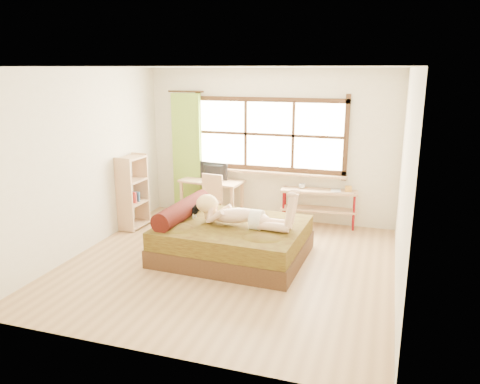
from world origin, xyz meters
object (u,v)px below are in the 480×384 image
(woman, at_px, (242,205))
(chair, at_px, (210,197))
(bed, at_px, (230,239))
(bookshelf, at_px, (133,192))
(desk, at_px, (212,185))
(kitten, at_px, (190,209))
(pipe_shelf, at_px, (320,200))

(woman, distance_m, chair, 1.72)
(bed, height_order, bookshelf, bookshelf)
(desk, distance_m, chair, 0.40)
(kitten, bearing_deg, bed, -5.88)
(bed, xyz_separation_m, pipe_shelf, (1.03, 1.79, 0.20))
(bed, height_order, woman, woman)
(desk, bearing_deg, woman, -49.85)
(pipe_shelf, bearing_deg, bed, -126.34)
(woman, relative_size, pipe_shelf, 1.08)
(woman, xyz_separation_m, desk, (-1.13, 1.72, -0.21))
(pipe_shelf, bearing_deg, chair, -171.49)
(bed, distance_m, kitten, 0.77)
(woman, height_order, kitten, woman)
(bed, distance_m, chair, 1.55)
(chair, relative_size, bookshelf, 0.70)
(woman, distance_m, desk, 2.07)
(desk, xyz_separation_m, chair, (0.11, -0.37, -0.12))
(pipe_shelf, distance_m, bookshelf, 3.22)
(kitten, relative_size, chair, 0.35)
(woman, xyz_separation_m, kitten, (-0.87, 0.15, -0.18))
(pipe_shelf, bearing_deg, desk, 177.20)
(bed, xyz_separation_m, desk, (-0.93, 1.67, 0.34))
(bed, bearing_deg, bookshelf, 162.35)
(woman, relative_size, kitten, 4.67)
(desk, height_order, bookshelf, bookshelf)
(kitten, bearing_deg, bookshelf, 157.02)
(chair, height_order, bookshelf, bookshelf)
(desk, bearing_deg, bed, -54.04)
(woman, height_order, desk, woman)
(bed, height_order, pipe_shelf, bed)
(woman, bearing_deg, chair, 129.41)
(bed, distance_m, pipe_shelf, 2.08)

